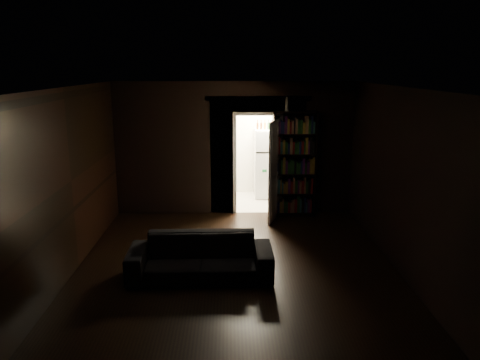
# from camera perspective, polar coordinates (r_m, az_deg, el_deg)

# --- Properties ---
(ground) EXTENTS (5.50, 5.50, 0.00)m
(ground) POSITION_cam_1_polar(r_m,az_deg,el_deg) (7.60, -0.50, -10.30)
(ground) COLOR black
(ground) RESTS_ON ground
(room_walls) EXTENTS (5.02, 5.61, 2.84)m
(room_walls) POSITION_cam_1_polar(r_m,az_deg,el_deg) (8.14, -0.70, 3.72)
(room_walls) COLOR black
(room_walls) RESTS_ON ground
(kitchen_alcove) EXTENTS (2.20, 1.80, 2.60)m
(kitchen_alcove) POSITION_cam_1_polar(r_m,az_deg,el_deg) (10.99, 1.82, 3.84)
(kitchen_alcove) COLOR #B6AB9F
(kitchen_alcove) RESTS_ON ground
(sofa) EXTENTS (2.16, 0.95, 0.83)m
(sofa) POSITION_cam_1_polar(r_m,az_deg,el_deg) (7.09, -4.84, -8.57)
(sofa) COLOR black
(sofa) RESTS_ON ground
(bookshelf) EXTENTS (0.96, 0.61, 2.20)m
(bookshelf) POSITION_cam_1_polar(r_m,az_deg,el_deg) (9.83, 6.58, 1.92)
(bookshelf) COLOR black
(bookshelf) RESTS_ON ground
(refrigerator) EXTENTS (0.79, 0.73, 1.65)m
(refrigerator) POSITION_cam_1_polar(r_m,az_deg,el_deg) (11.27, 3.68, 2.07)
(refrigerator) COLOR silver
(refrigerator) RESTS_ON ground
(door) EXTENTS (0.33, 0.82, 2.05)m
(door) POSITION_cam_1_polar(r_m,az_deg,el_deg) (9.55, 4.27, 1.16)
(door) COLOR white
(door) RESTS_ON ground
(figurine) EXTENTS (0.10, 0.10, 0.28)m
(figurine) POSITION_cam_1_polar(r_m,az_deg,el_deg) (9.70, 5.72, 9.19)
(figurine) COLOR silver
(figurine) RESTS_ON bookshelf
(bottles) EXTENTS (0.56, 0.25, 0.23)m
(bottles) POSITION_cam_1_polar(r_m,az_deg,el_deg) (11.02, 3.49, 6.76)
(bottles) COLOR black
(bottles) RESTS_ON refrigerator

